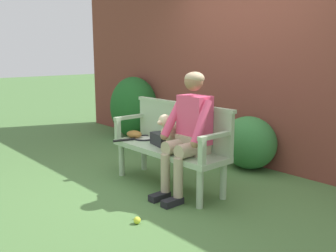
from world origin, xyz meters
TOP-DOWN VIEW (x-y plane):
  - ground_plane at (0.00, 0.00)m, footprint 40.00×40.00m
  - brick_garden_fence at (0.00, 1.59)m, footprint 8.00×0.30m
  - hedge_bush_far_left at (-1.58, 1.25)m, footprint 0.80×0.64m
  - hedge_bush_mid_left at (-2.30, 1.22)m, footprint 0.96×0.79m
  - hedge_bush_far_right at (-1.22, 1.21)m, footprint 1.02×0.74m
  - hedge_bush_mid_right at (0.20, 1.26)m, footprint 0.77×0.63m
  - garden_bench at (0.00, 0.00)m, footprint 1.51×0.48m
  - bench_backrest at (0.00, 0.21)m, footprint 1.55×0.06m
  - bench_armrest_left_end at (-0.72, -0.09)m, footprint 0.06×0.48m
  - bench_armrest_right_end at (0.72, -0.09)m, footprint 0.06×0.48m
  - person_seated at (0.35, -0.01)m, footprint 0.56×0.64m
  - dog_on_bench at (0.02, 0.02)m, footprint 0.19×0.40m
  - tennis_racket at (-0.54, 0.05)m, footprint 0.35×0.58m
  - baseball_glove at (-0.66, 0.01)m, footprint 0.23×0.18m
  - sports_bag at (-0.14, 0.04)m, footprint 0.32×0.26m
  - tennis_ball at (0.55, -0.86)m, footprint 0.07×0.07m

SIDE VIEW (x-z plane):
  - ground_plane at x=0.00m, z-range 0.00..0.00m
  - tennis_ball at x=0.55m, z-range 0.00..0.07m
  - hedge_bush_far_left at x=-1.58m, z-range 0.00..0.59m
  - hedge_bush_far_right at x=-1.22m, z-range 0.00..0.66m
  - hedge_bush_mid_right at x=0.20m, z-range 0.00..0.70m
  - garden_bench at x=0.00m, z-range 0.17..0.63m
  - tennis_racket at x=-0.54m, z-range 0.46..0.49m
  - baseball_glove at x=-0.66m, z-range 0.46..0.55m
  - sports_bag at x=-0.14m, z-range 0.46..0.60m
  - hedge_bush_mid_left at x=-2.30m, z-range 0.00..1.10m
  - dog_on_bench at x=0.02m, z-range 0.46..0.86m
  - bench_armrest_left_end at x=-0.72m, z-range 0.52..0.80m
  - bench_armrest_right_end at x=0.72m, z-range 0.52..0.80m
  - bench_backrest at x=0.00m, z-range 0.47..0.97m
  - person_seated at x=0.35m, z-range 0.07..1.40m
  - brick_garden_fence at x=0.00m, z-range 0.00..2.70m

